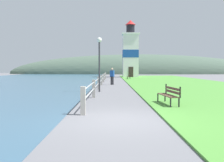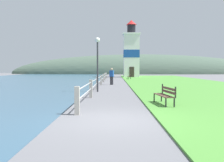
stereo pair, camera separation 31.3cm
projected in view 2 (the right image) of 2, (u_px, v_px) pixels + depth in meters
The scene contains 9 objects.
ground_plane at pixel (114, 121), 8.22m from camera, with size 160.00×160.00×0.00m, color slate.
grass_verge at pixel (181, 84), 27.62m from camera, with size 12.00×58.51×0.06m.
seawall_railing at pixel (101, 79), 25.25m from camera, with size 0.18×32.34×1.06m.
park_bench_near at pixel (165, 94), 11.56m from camera, with size 0.68×1.94×0.94m.
park_bench_midway at pixel (130, 76), 39.12m from camera, with size 0.51×1.90×0.94m.
lighthouse at pixel (131, 53), 48.09m from camera, with size 3.35×3.35×10.95m.
person_strolling at pixel (112, 76), 26.06m from camera, with size 0.49×0.40×1.75m.
lamp_post at pixel (98, 54), 18.08m from camera, with size 0.36×0.36×3.96m.
distant_hillside at pixel (140, 74), 77.05m from camera, with size 80.00×16.00×12.00m.
Camera 2 is at (0.03, -8.14, 1.73)m, focal length 40.00 mm.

